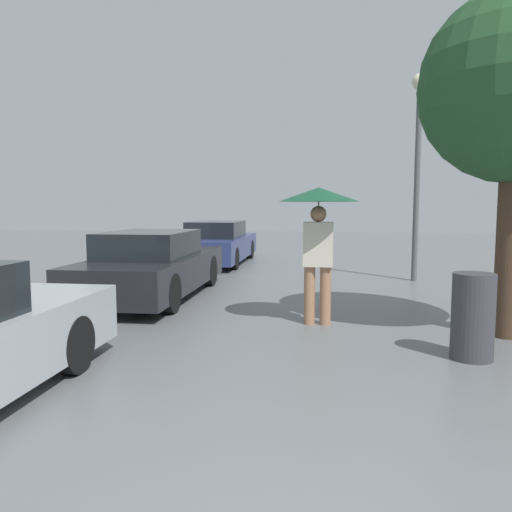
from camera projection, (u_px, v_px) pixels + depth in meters
pedestrian at (318, 215)px, 6.90m from camera, size 1.11×1.11×1.92m
parked_car_middle at (153, 266)px, 9.10m from camera, size 1.65×4.38×1.21m
parked_car_farthest at (218, 244)px, 14.43m from camera, size 1.63×4.53×1.22m
street_lamp at (418, 143)px, 10.83m from camera, size 0.36×0.36×4.50m
trash_bin at (473, 316)px, 5.41m from camera, size 0.45×0.45×0.95m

